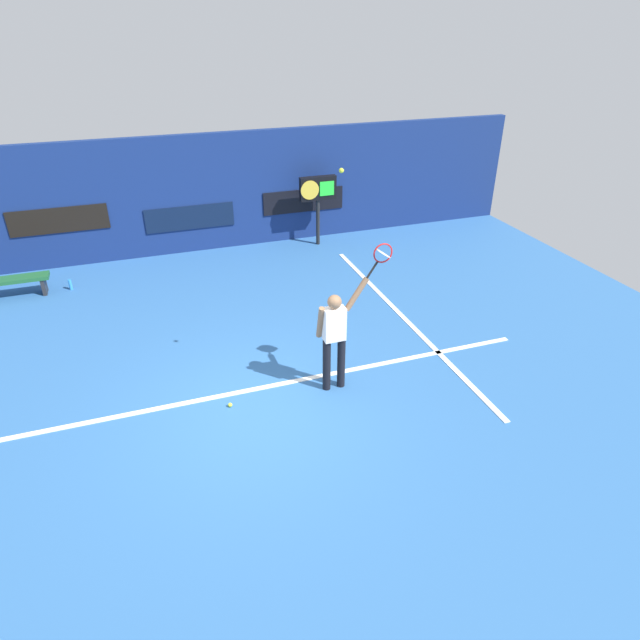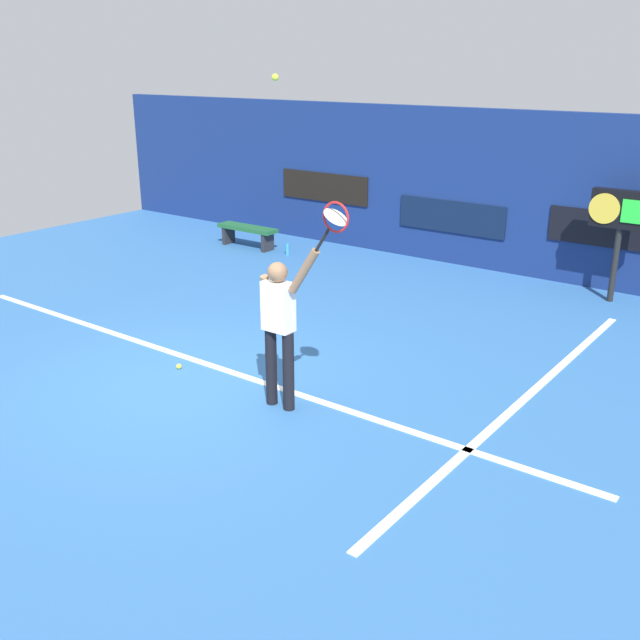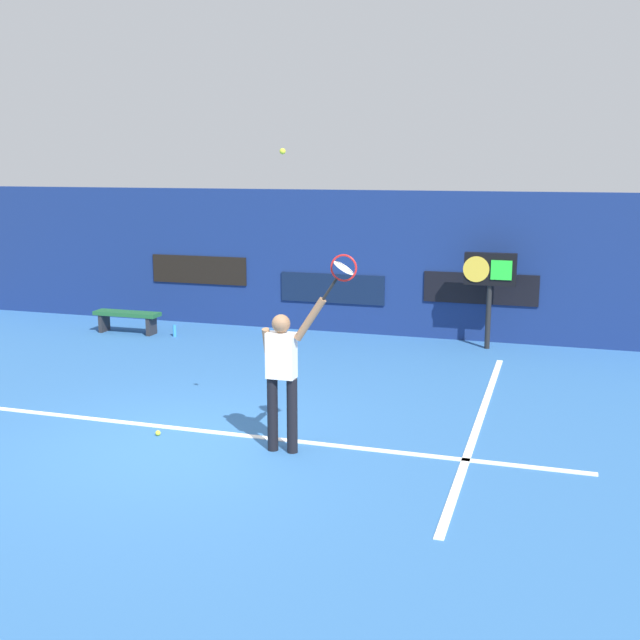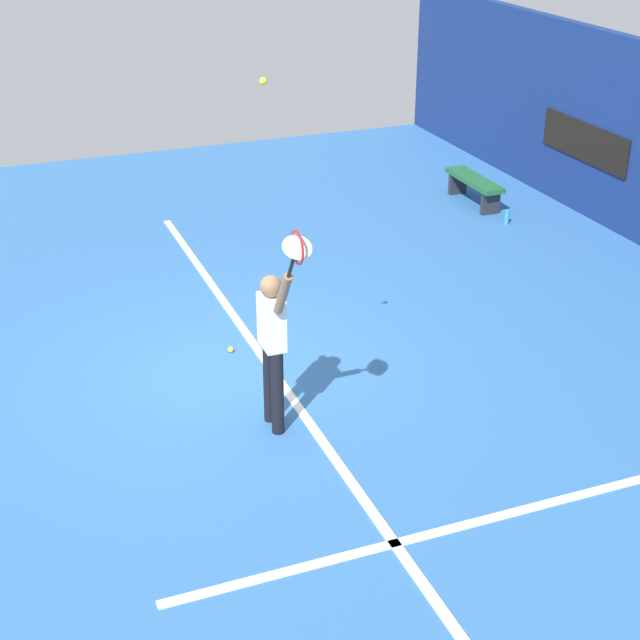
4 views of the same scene
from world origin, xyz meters
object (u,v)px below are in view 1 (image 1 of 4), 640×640
(tennis_player, at_px, (335,334))
(tennis_ball, at_px, (341,171))
(water_bottle, at_px, (70,285))
(spare_ball, at_px, (230,405))
(tennis_racket, at_px, (382,255))
(court_bench, at_px, (15,282))
(scoreboard_clock, at_px, (318,192))

(tennis_player, distance_m, tennis_ball, 2.55)
(water_bottle, relative_size, spare_ball, 3.53)
(tennis_racket, distance_m, tennis_ball, 1.49)
(court_bench, xyz_separation_m, water_bottle, (1.07, 0.00, -0.22))
(tennis_ball, relative_size, water_bottle, 0.28)
(tennis_racket, relative_size, water_bottle, 2.50)
(tennis_racket, relative_size, scoreboard_clock, 0.33)
(tennis_player, height_order, tennis_ball, tennis_ball)
(water_bottle, bearing_deg, tennis_player, -51.37)
(tennis_player, xyz_separation_m, tennis_ball, (0.04, -0.04, 2.55))
(tennis_racket, height_order, spare_ball, tennis_racket)
(scoreboard_clock, relative_size, court_bench, 1.29)
(tennis_player, xyz_separation_m, court_bench, (-5.35, 5.35, -0.67))
(scoreboard_clock, distance_m, water_bottle, 6.31)
(tennis_player, xyz_separation_m, water_bottle, (-4.28, 5.35, -0.89))
(scoreboard_clock, height_order, spare_ball, scoreboard_clock)
(water_bottle, height_order, spare_ball, water_bottle)
(scoreboard_clock, distance_m, court_bench, 7.32)
(spare_ball, bearing_deg, scoreboard_clock, 59.92)
(tennis_racket, height_order, water_bottle, tennis_racket)
(tennis_ball, bearing_deg, tennis_player, 134.69)
(tennis_player, xyz_separation_m, scoreboard_clock, (1.84, 6.18, 0.41))
(tennis_player, bearing_deg, tennis_racket, -0.33)
(scoreboard_clock, distance_m, spare_ball, 7.23)
(tennis_racket, bearing_deg, tennis_player, 179.67)
(water_bottle, bearing_deg, tennis_racket, -46.92)
(tennis_ball, distance_m, water_bottle, 7.72)
(spare_ball, bearing_deg, tennis_racket, -0.92)
(scoreboard_clock, xyz_separation_m, court_bench, (-7.19, -0.83, -1.08))
(tennis_ball, height_order, water_bottle, tennis_ball)
(tennis_player, distance_m, tennis_racket, 1.43)
(scoreboard_clock, relative_size, water_bottle, 7.54)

